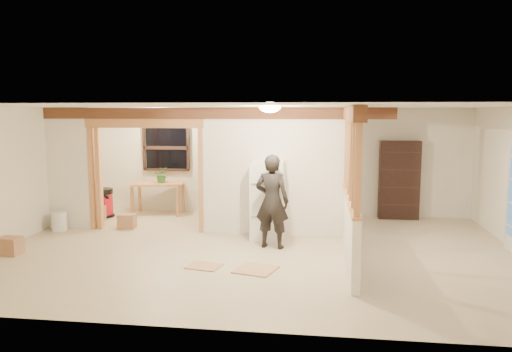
# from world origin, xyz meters

# --- Properties ---
(floor) EXTENTS (9.00, 6.50, 0.01)m
(floor) POSITION_xyz_m (0.00, 0.00, -0.01)
(floor) COLOR #C5B392
(floor) RESTS_ON ground
(ceiling) EXTENTS (9.00, 6.50, 0.01)m
(ceiling) POSITION_xyz_m (0.00, 0.00, 2.50)
(ceiling) COLOR white
(wall_back) EXTENTS (9.00, 0.01, 2.50)m
(wall_back) POSITION_xyz_m (0.00, 3.25, 1.25)
(wall_back) COLOR silver
(wall_back) RESTS_ON floor
(wall_front) EXTENTS (9.00, 0.01, 2.50)m
(wall_front) POSITION_xyz_m (0.00, -3.25, 1.25)
(wall_front) COLOR silver
(wall_front) RESTS_ON floor
(wall_left) EXTENTS (0.01, 6.50, 2.50)m
(wall_left) POSITION_xyz_m (-4.50, 0.00, 1.25)
(wall_left) COLOR silver
(wall_left) RESTS_ON floor
(partition_left_stub) EXTENTS (0.90, 0.12, 2.50)m
(partition_left_stub) POSITION_xyz_m (-4.05, 1.20, 1.25)
(partition_left_stub) COLOR white
(partition_left_stub) RESTS_ON floor
(partition_center) EXTENTS (2.80, 0.12, 2.50)m
(partition_center) POSITION_xyz_m (0.20, 1.20, 1.25)
(partition_center) COLOR white
(partition_center) RESTS_ON floor
(doorway_frame) EXTENTS (2.46, 0.14, 2.20)m
(doorway_frame) POSITION_xyz_m (-2.40, 1.20, 1.10)
(doorway_frame) COLOR tan
(doorway_frame) RESTS_ON floor
(header_beam_back) EXTENTS (7.00, 0.18, 0.22)m
(header_beam_back) POSITION_xyz_m (-1.00, 1.20, 2.38)
(header_beam_back) COLOR brown
(header_beam_back) RESTS_ON ceiling
(header_beam_right) EXTENTS (0.18, 3.30, 0.22)m
(header_beam_right) POSITION_xyz_m (1.60, -0.40, 2.38)
(header_beam_right) COLOR brown
(header_beam_right) RESTS_ON ceiling
(pony_wall) EXTENTS (0.12, 3.20, 1.00)m
(pony_wall) POSITION_xyz_m (1.60, -0.40, 0.50)
(pony_wall) COLOR white
(pony_wall) RESTS_ON floor
(stud_partition) EXTENTS (0.14, 3.20, 1.32)m
(stud_partition) POSITION_xyz_m (1.60, -0.40, 1.66)
(stud_partition) COLOR tan
(stud_partition) RESTS_ON pony_wall
(window_back) EXTENTS (1.12, 0.10, 1.10)m
(window_back) POSITION_xyz_m (-2.60, 3.17, 1.55)
(window_back) COLOR black
(window_back) RESTS_ON wall_back
(ceiling_dome_main) EXTENTS (0.36, 0.36, 0.16)m
(ceiling_dome_main) POSITION_xyz_m (0.30, -0.50, 2.48)
(ceiling_dome_main) COLOR #FFEABF
(ceiling_dome_main) RESTS_ON ceiling
(ceiling_dome_util) EXTENTS (0.32, 0.32, 0.14)m
(ceiling_dome_util) POSITION_xyz_m (-2.50, 2.30, 2.48)
(ceiling_dome_util) COLOR #FFEABF
(ceiling_dome_util) RESTS_ON ceiling
(hanging_bulb) EXTENTS (0.07, 0.07, 0.07)m
(hanging_bulb) POSITION_xyz_m (-2.00, 1.60, 2.18)
(hanging_bulb) COLOR #FFD88C
(hanging_bulb) RESTS_ON ceiling
(refrigerator) EXTENTS (0.61, 0.60, 1.49)m
(refrigerator) POSITION_xyz_m (0.12, 0.84, 0.75)
(refrigerator) COLOR white
(refrigerator) RESTS_ON floor
(woman) EXTENTS (0.68, 0.51, 1.68)m
(woman) POSITION_xyz_m (0.27, 0.21, 0.84)
(woman) COLOR black
(woman) RESTS_ON floor
(work_table) EXTENTS (1.29, 0.83, 0.75)m
(work_table) POSITION_xyz_m (-2.70, 2.80, 0.38)
(work_table) COLOR tan
(work_table) RESTS_ON floor
(potted_plant) EXTENTS (0.38, 0.35, 0.38)m
(potted_plant) POSITION_xyz_m (-2.60, 2.81, 0.94)
(potted_plant) COLOR #1F561F
(potted_plant) RESTS_ON work_table
(shop_vac) EXTENTS (0.68, 0.68, 0.67)m
(shop_vac) POSITION_xyz_m (-3.86, 2.31, 0.34)
(shop_vac) COLOR #B41320
(shop_vac) RESTS_ON floor
(bookshelf) EXTENTS (0.88, 0.29, 1.77)m
(bookshelf) POSITION_xyz_m (2.86, 3.03, 0.88)
(bookshelf) COLOR black
(bookshelf) RESTS_ON floor
(bucket) EXTENTS (0.38, 0.38, 0.38)m
(bucket) POSITION_xyz_m (-4.15, 0.91, 0.19)
(bucket) COLOR white
(bucket) RESTS_ON floor
(box_util_a) EXTENTS (0.37, 0.33, 0.30)m
(box_util_a) POSITION_xyz_m (-2.87, 1.31, 0.15)
(box_util_a) COLOR #A87351
(box_util_a) RESTS_ON floor
(box_util_b) EXTENTS (0.40, 0.40, 0.31)m
(box_util_b) POSITION_xyz_m (-3.85, 2.04, 0.16)
(box_util_b) COLOR #A87351
(box_util_b) RESTS_ON floor
(box_front) EXTENTS (0.37, 0.31, 0.30)m
(box_front) POSITION_xyz_m (-4.10, -0.81, 0.15)
(box_front) COLOR #A87351
(box_front) RESTS_ON floor
(floor_panel_near) EXTENTS (0.71, 0.71, 0.02)m
(floor_panel_near) POSITION_xyz_m (0.16, -1.10, 0.01)
(floor_panel_near) COLOR tan
(floor_panel_near) RESTS_ON floor
(floor_panel_far) EXTENTS (0.59, 0.51, 0.02)m
(floor_panel_far) POSITION_xyz_m (-0.67, -1.04, 0.01)
(floor_panel_far) COLOR tan
(floor_panel_far) RESTS_ON floor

